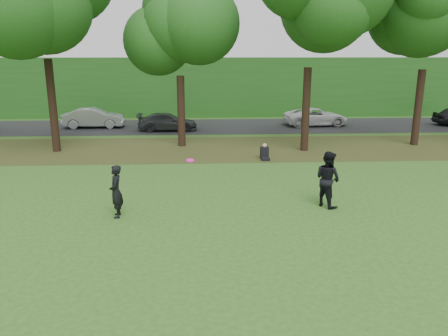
# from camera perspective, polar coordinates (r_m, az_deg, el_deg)

# --- Properties ---
(ground) EXTENTS (120.00, 120.00, 0.00)m
(ground) POSITION_cam_1_polar(r_m,az_deg,el_deg) (13.03, 5.36, -9.64)
(ground) COLOR #2F4B17
(ground) RESTS_ON ground
(leaf_litter) EXTENTS (60.00, 7.00, 0.01)m
(leaf_litter) POSITION_cam_1_polar(r_m,az_deg,el_deg) (25.37, 1.21, 2.57)
(leaf_litter) COLOR #443518
(leaf_litter) RESTS_ON ground
(street) EXTENTS (70.00, 7.00, 0.02)m
(street) POSITION_cam_1_polar(r_m,az_deg,el_deg) (33.22, 0.21, 5.50)
(street) COLOR black
(street) RESTS_ON ground
(far_hedge) EXTENTS (70.00, 3.00, 5.00)m
(far_hedge) POSITION_cam_1_polar(r_m,az_deg,el_deg) (38.88, -0.28, 10.56)
(far_hedge) COLOR #1E5117
(far_hedge) RESTS_ON ground
(player_left) EXTENTS (0.51, 0.70, 1.80)m
(player_left) POSITION_cam_1_polar(r_m,az_deg,el_deg) (15.03, -13.92, -2.99)
(player_left) COLOR black
(player_left) RESTS_ON ground
(player_right) EXTENTS (1.17, 1.24, 2.03)m
(player_right) POSITION_cam_1_polar(r_m,az_deg,el_deg) (16.04, 13.39, -1.40)
(player_right) COLOR black
(player_right) RESTS_ON ground
(parked_cars) EXTENTS (41.14, 3.84, 1.46)m
(parked_cars) POSITION_cam_1_polar(r_m,az_deg,el_deg) (32.33, -1.88, 6.47)
(parked_cars) COLOR black
(parked_cars) RESTS_ON street
(frisbee) EXTENTS (0.36, 0.35, 0.09)m
(frisbee) POSITION_cam_1_polar(r_m,az_deg,el_deg) (15.03, -4.43, 1.00)
(frisbee) COLOR #F514A7
(frisbee) RESTS_ON ground
(seated_person) EXTENTS (0.43, 0.74, 0.83)m
(seated_person) POSITION_cam_1_polar(r_m,az_deg,el_deg) (22.81, 5.33, 1.91)
(seated_person) COLOR black
(seated_person) RESTS_ON ground
(tree_line) EXTENTS (55.30, 7.90, 12.31)m
(tree_line) POSITION_cam_1_polar(r_m,az_deg,el_deg) (24.83, 0.48, 20.50)
(tree_line) COLOR black
(tree_line) RESTS_ON ground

